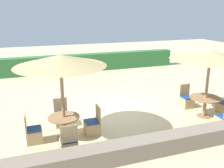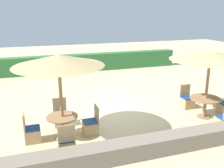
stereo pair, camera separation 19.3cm
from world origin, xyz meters
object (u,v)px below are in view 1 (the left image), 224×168
(parasol_front_left, at_px, (60,61))
(patio_chair_front_left_south, at_px, (69,145))
(parasol_front_right, at_px, (210,55))
(round_table_front_right, at_px, (205,101))
(patio_chair_front_left_east, at_px, (93,126))
(patio_chair_front_left_west, at_px, (34,134))
(round_table_front_left, at_px, (64,122))
(patio_chair_front_right_south, at_px, (224,121))
(patio_chair_front_left_north, at_px, (62,118))
(patio_chair_front_right_north, at_px, (187,101))

(parasol_front_left, height_order, patio_chair_front_left_south, parasol_front_left)
(parasol_front_right, relative_size, round_table_front_right, 2.54)
(round_table_front_right, relative_size, patio_chair_front_left_east, 1.19)
(parasol_front_right, xyz_separation_m, patio_chair_front_left_west, (-6.07, 0.12, -2.04))
(round_table_front_right, height_order, parasol_front_left, parasol_front_left)
(parasol_front_right, height_order, round_table_front_left, parasol_front_right)
(patio_chair_front_left_east, bearing_deg, parasol_front_left, 88.80)
(parasol_front_right, xyz_separation_m, patio_chair_front_right_south, (-0.02, -1.02, -2.04))
(patio_chair_front_left_west, height_order, patio_chair_front_left_south, same)
(parasol_front_right, relative_size, patio_chair_front_right_south, 3.01)
(round_table_front_right, bearing_deg, patio_chair_front_left_north, 169.01)
(patio_chair_front_right_south, height_order, parasol_front_left, parasol_front_left)
(patio_chair_front_left_east, xyz_separation_m, patio_chair_front_left_north, (-0.84, 0.94, 0.00))
(patio_chair_front_left_west, bearing_deg, patio_chair_front_left_north, 132.15)
(patio_chair_front_left_west, bearing_deg, patio_chair_front_right_north, 98.43)
(patio_chair_front_right_south, height_order, round_table_front_left, patio_chair_front_right_south)
(parasol_front_left, bearing_deg, round_table_front_right, -0.83)
(round_table_front_left, distance_m, patio_chair_front_left_east, 0.93)
(parasol_front_left, height_order, patio_chair_front_left_west, parasol_front_left)
(parasol_front_right, height_order, round_table_front_right, parasol_front_right)
(patio_chair_front_left_north, bearing_deg, patio_chair_front_left_east, 131.87)
(round_table_front_left, bearing_deg, patio_chair_front_left_east, -1.20)
(patio_chair_front_left_west, distance_m, patio_chair_front_left_east, 1.80)
(patio_chair_front_right_north, bearing_deg, parasol_front_right, 93.16)
(patio_chair_front_left_east, distance_m, patio_chair_front_left_south, 1.29)
(patio_chair_front_right_north, bearing_deg, round_table_front_left, 10.42)
(patio_chair_front_right_south, distance_m, round_table_front_left, 5.26)
(patio_chair_front_left_west, distance_m, patio_chair_front_left_south, 1.31)
(parasol_front_left, height_order, patio_chair_front_left_east, parasol_front_left)
(patio_chair_front_right_north, relative_size, patio_chair_front_left_north, 1.00)
(round_table_front_left, xyz_separation_m, patio_chair_front_left_east, (0.89, -0.02, -0.28))
(patio_chair_front_left_south, bearing_deg, patio_chair_front_right_south, -1.86)
(patio_chair_front_left_west, relative_size, patio_chair_front_left_east, 1.00)
(patio_chair_front_left_east, height_order, patio_chair_front_left_north, same)
(round_table_front_right, xyz_separation_m, patio_chair_front_left_south, (-5.19, -0.85, -0.33))
(round_table_front_left, bearing_deg, patio_chair_front_left_north, 86.93)
(patio_chair_front_right_south, height_order, patio_chair_front_left_north, same)
(parasol_front_right, distance_m, parasol_front_left, 5.16)
(parasol_front_left, xyz_separation_m, patio_chair_front_left_north, (0.05, 0.92, -2.17))
(parasol_front_left, distance_m, patio_chair_front_left_north, 2.35)
(patio_chair_front_left_north, bearing_deg, patio_chair_front_left_south, 87.53)
(patio_chair_front_right_north, distance_m, patio_chair_front_left_south, 5.46)
(patio_chair_front_right_north, height_order, patio_chair_front_left_west, same)
(round_table_front_right, relative_size, patio_chair_front_left_west, 1.19)
(patio_chair_front_right_south, bearing_deg, round_table_front_left, 167.99)
(round_table_front_right, bearing_deg, parasol_front_left, 179.17)
(round_table_front_right, height_order, patio_chair_front_left_south, patio_chair_front_left_south)
(patio_chair_front_left_east, xyz_separation_m, patio_chair_front_left_south, (-0.92, -0.91, 0.00))
(parasol_front_right, height_order, patio_chair_front_left_east, parasol_front_right)
(patio_chair_front_right_north, bearing_deg, patio_chair_front_left_north, 0.23)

